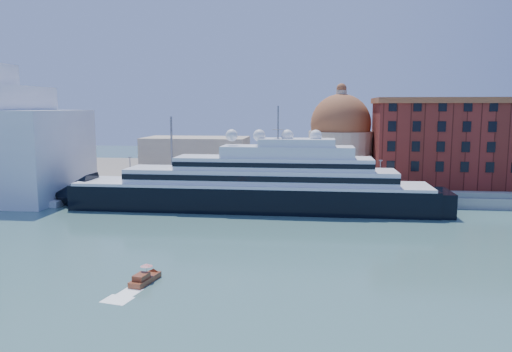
# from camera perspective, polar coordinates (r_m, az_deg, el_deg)

# --- Properties ---
(ground) EXTENTS (400.00, 400.00, 0.00)m
(ground) POSITION_cam_1_polar(r_m,az_deg,el_deg) (89.91, -3.12, -6.79)
(ground) COLOR #3D6A67
(ground) RESTS_ON ground
(quay) EXTENTS (180.00, 10.00, 2.50)m
(quay) POSITION_cam_1_polar(r_m,az_deg,el_deg) (122.51, -0.34, -2.24)
(quay) COLOR gray
(quay) RESTS_ON ground
(land) EXTENTS (260.00, 72.00, 2.00)m
(land) POSITION_cam_1_polar(r_m,az_deg,el_deg) (162.82, 1.49, 0.19)
(land) COLOR slate
(land) RESTS_ON ground
(quay_fence) EXTENTS (180.00, 0.10, 1.20)m
(quay_fence) POSITION_cam_1_polar(r_m,az_deg,el_deg) (117.79, -0.62, -1.73)
(quay_fence) COLOR slate
(quay_fence) RESTS_ON quay
(superyacht) EXTENTS (90.14, 12.50, 26.94)m
(superyacht) POSITION_cam_1_polar(r_m,az_deg,el_deg) (111.43, -1.93, -1.48)
(superyacht) COLOR black
(superyacht) RESTS_ON ground
(service_barge) EXTENTS (11.67, 4.37, 2.59)m
(service_barge) POSITION_cam_1_polar(r_m,az_deg,el_deg) (126.65, -23.56, -2.80)
(service_barge) COLOR white
(service_barge) RESTS_ON ground
(water_taxi) EXTENTS (2.85, 5.66, 2.57)m
(water_taxi) POSITION_cam_1_polar(r_m,az_deg,el_deg) (67.86, -12.62, -11.35)
(water_taxi) COLOR maroon
(water_taxi) RESTS_ON ground
(warehouse) EXTENTS (43.00, 19.00, 23.25)m
(warehouse) POSITION_cam_1_polar(r_m,az_deg,el_deg) (142.70, 21.88, 3.70)
(warehouse) COLOR maroon
(warehouse) RESTS_ON land
(church) EXTENTS (66.00, 18.00, 25.50)m
(church) POSITION_cam_1_polar(r_m,az_deg,el_deg) (144.11, 3.38, 3.14)
(church) COLOR beige
(church) RESTS_ON land
(lamp_posts) EXTENTS (120.80, 2.40, 18.00)m
(lamp_posts) POSITION_cam_1_polar(r_m,az_deg,el_deg) (121.87, -6.37, 1.74)
(lamp_posts) COLOR slate
(lamp_posts) RESTS_ON quay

